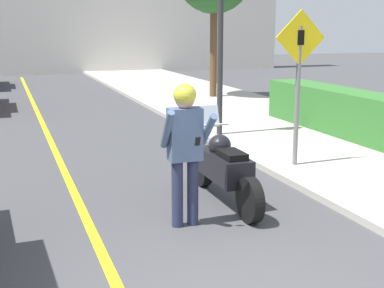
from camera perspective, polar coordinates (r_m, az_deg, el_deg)
name	(u,v)px	position (r m, az deg, el deg)	size (l,w,h in m)	color
road_center_line	(61,165)	(9.84, -13.76, -2.16)	(0.12, 36.00, 0.01)	yellow
motorcycle	(224,168)	(7.46, 3.39, -2.57)	(0.62, 2.28, 1.28)	black
person_biker	(185,140)	(6.41, -0.74, 0.44)	(0.59, 0.48, 1.76)	#282D4C
crossing_sign	(299,73)	(9.10, 11.30, 7.42)	(0.91, 0.08, 2.59)	slate
traffic_light	(221,8)	(11.58, 3.12, 14.25)	(0.26, 0.30, 3.89)	#2D2D30
hedge_row	(338,110)	(12.49, 15.34, 3.49)	(0.90, 4.93, 0.96)	#33702D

